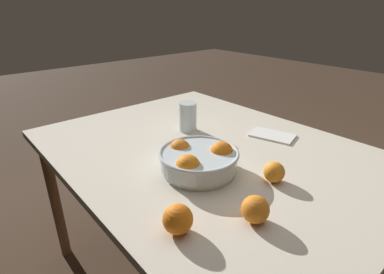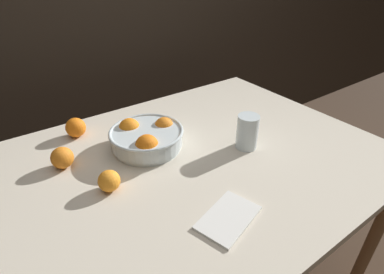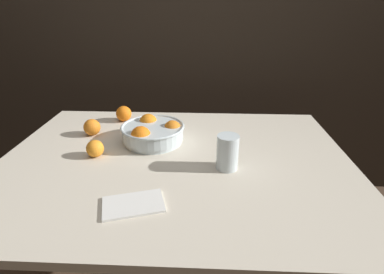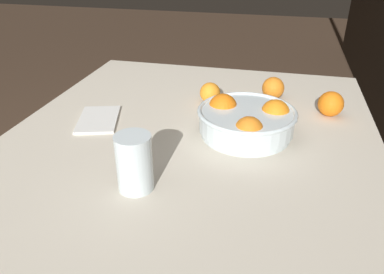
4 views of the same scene
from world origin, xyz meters
name	(u,v)px [view 2 (image 2 of 4)]	position (x,y,z in m)	size (l,w,h in m)	color
dining_table	(194,171)	(0.00, 0.00, 0.67)	(1.38, 1.05, 0.73)	beige
fruit_bowl	(147,137)	(-0.11, 0.15, 0.78)	(0.28, 0.28, 0.10)	silver
juice_glass	(247,133)	(0.20, -0.06, 0.79)	(0.08, 0.08, 0.13)	#F4A314
orange_loose_near_bowl	(109,181)	(-0.32, 0.01, 0.77)	(0.07, 0.07, 0.07)	orange
orange_loose_front	(62,158)	(-0.40, 0.21, 0.77)	(0.08, 0.08, 0.08)	orange
orange_loose_aside	(76,127)	(-0.30, 0.39, 0.77)	(0.08, 0.08, 0.08)	orange
napkin	(228,218)	(-0.10, -0.30, 0.74)	(0.18, 0.12, 0.01)	white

